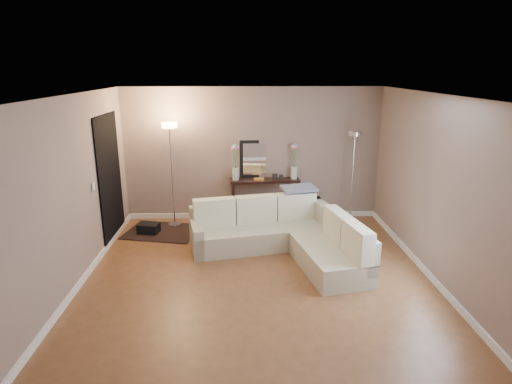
{
  "coord_description": "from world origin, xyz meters",
  "views": [
    {
      "loc": [
        -0.23,
        -5.5,
        2.94
      ],
      "look_at": [
        0.0,
        0.8,
        1.1
      ],
      "focal_mm": 30.0,
      "sensor_mm": 36.0,
      "label": 1
    }
  ],
  "objects_px": {
    "sectional_sofa": "(285,235)",
    "floor_lamp_unlit": "(354,159)",
    "console_table": "(260,197)",
    "floor_lamp_lit": "(171,154)"
  },
  "relations": [
    {
      "from": "sectional_sofa",
      "to": "floor_lamp_unlit",
      "type": "bearing_deg",
      "value": 43.83
    },
    {
      "from": "console_table",
      "to": "floor_lamp_unlit",
      "type": "distance_m",
      "value": 1.94
    },
    {
      "from": "floor_lamp_lit",
      "to": "sectional_sofa",
      "type": "bearing_deg",
      "value": -33.34
    },
    {
      "from": "floor_lamp_lit",
      "to": "floor_lamp_unlit",
      "type": "relative_size",
      "value": 1.1
    },
    {
      "from": "console_table",
      "to": "floor_lamp_unlit",
      "type": "relative_size",
      "value": 0.77
    },
    {
      "from": "floor_lamp_lit",
      "to": "floor_lamp_unlit",
      "type": "height_order",
      "value": "floor_lamp_lit"
    },
    {
      "from": "console_table",
      "to": "floor_lamp_lit",
      "type": "bearing_deg",
      "value": -170.65
    },
    {
      "from": "floor_lamp_unlit",
      "to": "floor_lamp_lit",
      "type": "bearing_deg",
      "value": -179.09
    },
    {
      "from": "floor_lamp_lit",
      "to": "floor_lamp_unlit",
      "type": "distance_m",
      "value": 3.43
    },
    {
      "from": "sectional_sofa",
      "to": "floor_lamp_lit",
      "type": "distance_m",
      "value": 2.63
    }
  ]
}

